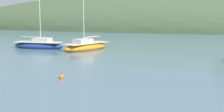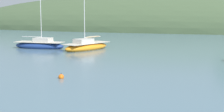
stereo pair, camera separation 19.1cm
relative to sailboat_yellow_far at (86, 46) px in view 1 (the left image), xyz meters
name	(u,v)px [view 1 (the left image)]	position (x,y,z in m)	size (l,w,h in m)	color
far_shoreline_hill	(174,30)	(7.72, 53.79, -0.39)	(150.00, 36.00, 25.98)	#425638
sailboat_yellow_far	(86,46)	(0.00, 0.00, 0.00)	(5.52, 8.29, 9.14)	orange
sailboat_grey_yawl	(39,45)	(-7.21, -0.11, -0.01)	(7.69, 2.65, 9.04)	navy
mooring_buoy_outer	(61,77)	(4.91, -18.49, -0.34)	(0.44, 0.44, 0.54)	orange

